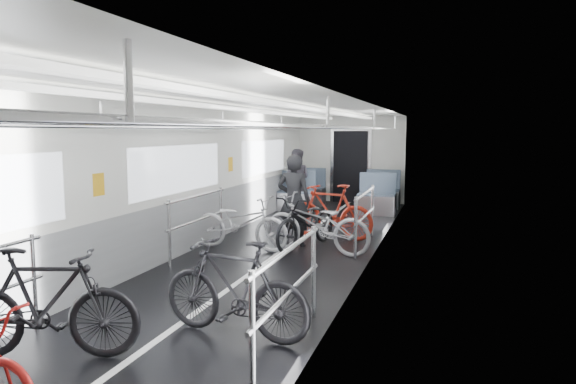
% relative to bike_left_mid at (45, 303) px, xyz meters
% --- Properties ---
extents(car_shell, '(3.02, 14.01, 2.41)m').
position_rel_bike_left_mid_xyz_m(car_shell, '(0.72, 5.54, 0.63)').
color(car_shell, black).
rests_on(car_shell, ground).
extents(bike_left_mid, '(1.73, 0.96, 1.00)m').
position_rel_bike_left_mid_xyz_m(bike_left_mid, '(0.00, 0.00, 0.00)').
color(bike_left_mid, black).
rests_on(bike_left_mid, floor).
extents(bike_left_far, '(1.80, 0.75, 0.92)m').
position_rel_bike_left_mid_xyz_m(bike_left_far, '(0.01, 4.41, -0.04)').
color(bike_left_far, silver).
rests_on(bike_left_far, floor).
extents(bike_right_near, '(1.67, 0.68, 0.97)m').
position_rel_bike_left_mid_xyz_m(bike_right_near, '(1.40, 0.94, -0.01)').
color(bike_right_near, black).
rests_on(bike_right_near, floor).
extents(bike_right_mid, '(1.95, 0.97, 0.98)m').
position_rel_bike_left_mid_xyz_m(bike_right_mid, '(1.30, 4.53, -0.01)').
color(bike_right_mid, '#A4A4A9').
rests_on(bike_right_mid, floor).
extents(bike_right_far, '(1.78, 0.86, 1.03)m').
position_rel_bike_left_mid_xyz_m(bike_right_far, '(1.27, 5.75, 0.01)').
color(bike_right_far, '#B02515').
rests_on(bike_right_far, floor).
extents(bike_aisle, '(1.11, 1.83, 0.91)m').
position_rel_bike_left_mid_xyz_m(bike_aisle, '(1.06, 4.87, -0.05)').
color(bike_aisle, black).
rests_on(bike_aisle, floor).
extents(person_standing, '(0.60, 0.41, 1.61)m').
position_rel_bike_left_mid_xyz_m(person_standing, '(0.79, 4.97, 0.30)').
color(person_standing, black).
rests_on(person_standing, floor).
extents(person_seated, '(0.77, 0.61, 1.55)m').
position_rel_bike_left_mid_xyz_m(person_seated, '(-0.32, 8.86, 0.27)').
color(person_seated, '#302D36').
rests_on(person_seated, floor).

